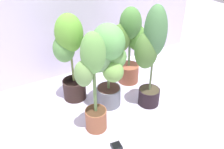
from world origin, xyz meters
The scene contains 7 objects.
ground_plane centered at (0.00, 0.00, 0.00)m, with size 8.00×8.00×0.00m, color silver.
potted_plant_front_right centered at (0.30, -0.06, 0.57)m, with size 0.32×0.29×0.98m.
potted_plant_center centered at (-0.04, 0.11, 0.49)m, with size 0.44×0.40×0.82m.
potted_plant_front_left centered at (-0.29, -0.12, 0.49)m, with size 0.27×0.20×0.89m.
potted_plant_back_right centered at (0.36, 0.37, 0.48)m, with size 0.42×0.31×0.84m.
potted_plant_back_left centered at (-0.29, 0.38, 0.51)m, with size 0.35×0.31×0.88m.
hygrometer_box centered at (-0.24, -0.40, 0.01)m, with size 0.09×0.09×0.03m.
Camera 1 is at (-0.91, -1.51, 1.49)m, focal length 38.19 mm.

